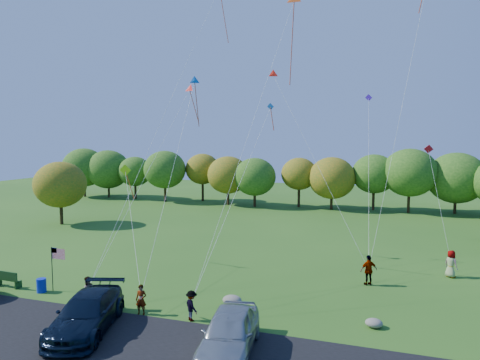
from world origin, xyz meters
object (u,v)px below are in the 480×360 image
at_px(minivan_silver, 229,332).
at_px(park_bench, 7,279).
at_px(flyer_b, 88,292).
at_px(flyer_c, 192,306).
at_px(minivan_navy, 87,313).
at_px(flyer_a, 141,300).
at_px(flyer_d, 369,270).
at_px(trash_barrel, 41,285).
at_px(flyer_e, 451,264).

height_order(minivan_silver, park_bench, minivan_silver).
relative_size(flyer_b, flyer_c, 1.08).
xyz_separation_m(minivan_navy, flyer_c, (4.30, 2.77, -0.14)).
relative_size(flyer_a, park_bench, 0.83).
distance_m(flyer_c, park_bench, 13.21).
xyz_separation_m(minivan_navy, flyer_d, (12.88, 11.24, 0.04)).
relative_size(minivan_navy, flyer_a, 3.70).
height_order(flyer_c, flyer_d, flyer_d).
bearing_deg(flyer_c, flyer_b, 41.02).
bearing_deg(minivan_navy, flyer_d, 24.29).
bearing_deg(trash_barrel, flyer_a, -7.97).
bearing_deg(flyer_b, minivan_navy, -18.38).
bearing_deg(flyer_d, flyer_a, 7.75).
bearing_deg(flyer_e, flyer_b, 75.53).
distance_m(flyer_d, flyer_e, 6.25).
bearing_deg(flyer_a, park_bench, 163.90).
height_order(flyer_d, park_bench, flyer_d).
height_order(minivan_silver, flyer_d, flyer_d).
bearing_deg(minivan_navy, flyer_e, 21.97).
xyz_separation_m(minivan_navy, minivan_silver, (7.31, 0.09, 0.06)).
xyz_separation_m(minivan_silver, flyer_c, (-3.02, 2.68, -0.20)).
distance_m(minivan_silver, flyer_c, 4.04).
distance_m(flyer_d, trash_barrel, 20.50).
bearing_deg(minivan_silver, flyer_e, 45.30).
height_order(flyer_a, flyer_b, flyer_b).
bearing_deg(minivan_silver, minivan_navy, 172.73).
bearing_deg(minivan_navy, flyer_c, 15.93).
bearing_deg(flyer_a, flyer_e, 25.24).
bearing_deg(flyer_a, flyer_d, 26.58).
relative_size(minivan_navy, flyer_c, 3.80).
relative_size(flyer_b, flyer_d, 0.88).
distance_m(flyer_e, park_bench, 29.16).
relative_size(flyer_a, flyer_d, 0.83).
relative_size(minivan_silver, park_bench, 2.82).
bearing_deg(park_bench, minivan_silver, -9.90).
bearing_deg(park_bench, flyer_b, -5.97).
distance_m(flyer_d, park_bench, 23.04).
xyz_separation_m(minivan_silver, flyer_d, (5.56, 11.16, -0.02)).
xyz_separation_m(flyer_d, trash_barrel, (-19.06, -7.54, -0.55)).
bearing_deg(flyer_b, park_bench, -153.74).
xyz_separation_m(flyer_e, park_bench, (-27.03, -10.92, -0.36)).
bearing_deg(flyer_b, flyer_c, 35.99).
height_order(flyer_b, flyer_c, flyer_b).
height_order(flyer_a, flyer_c, flyer_a).
bearing_deg(flyer_d, flyer_c, 15.52).
height_order(flyer_a, park_bench, flyer_a).
relative_size(minivan_navy, flyer_b, 3.50).
relative_size(minivan_silver, flyer_b, 3.20).
bearing_deg(minivan_silver, flyer_b, 156.67).
relative_size(flyer_b, park_bench, 0.88).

